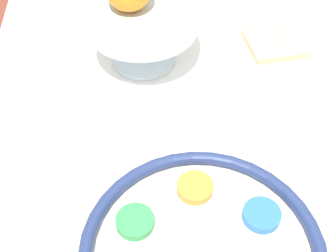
% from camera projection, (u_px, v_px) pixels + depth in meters
% --- Properties ---
extents(fruit_stand, '(0.21, 0.21, 0.11)m').
position_uv_depth(fruit_stand, '(142.00, 23.00, 0.85)').
color(fruit_stand, silver).
rests_on(fruit_stand, dining_table).
extents(bread_plate, '(0.18, 0.18, 0.02)m').
position_uv_depth(bread_plate, '(273.00, 45.00, 0.93)').
color(bread_plate, beige).
rests_on(bread_plate, dining_table).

